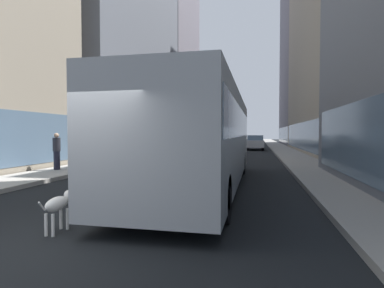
{
  "coord_description": "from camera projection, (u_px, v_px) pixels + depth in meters",
  "views": [
    {
      "loc": [
        3.0,
        -4.07,
        1.82
      ],
      "look_at": [
        0.48,
        7.76,
        1.4
      ],
      "focal_mm": 28.68,
      "sensor_mm": 36.0,
      "label": 1
    }
  ],
  "objects": [
    {
      "name": "ground_plane",
      "position": [
        233.0,
        148.0,
        38.87
      ],
      "size": [
        120.0,
        120.0,
        0.0
      ],
      "primitive_type": "plane",
      "color": "black"
    },
    {
      "name": "sidewalk_left",
      "position": [
        189.0,
        147.0,
        40.06
      ],
      "size": [
        2.4,
        110.0,
        0.15
      ],
      "primitive_type": "cube",
      "color": "#ADA89E",
      "rests_on": "ground"
    },
    {
      "name": "sidewalk_right",
      "position": [
        280.0,
        148.0,
        37.68
      ],
      "size": [
        2.4,
        110.0,
        0.15
      ],
      "primitive_type": "cube",
      "color": "gray",
      "rests_on": "ground"
    },
    {
      "name": "building_left_far",
      "position": [
        159.0,
        50.0,
        47.11
      ],
      "size": [
        9.98,
        14.6,
        29.24
      ],
      "color": "slate",
      "rests_on": "ground"
    },
    {
      "name": "building_right_mid",
      "position": [
        361.0,
        35.0,
        26.92
      ],
      "size": [
        10.06,
        23.13,
        20.95
      ],
      "color": "#A0937F",
      "rests_on": "ground"
    },
    {
      "name": "building_right_far",
      "position": [
        315.0,
        40.0,
        48.83
      ],
      "size": [
        9.54,
        19.39,
        33.56
      ],
      "color": "slate",
      "rests_on": "ground"
    },
    {
      "name": "transit_bus",
      "position": [
        203.0,
        135.0,
        10.43
      ],
      "size": [
        2.78,
        11.53,
        3.05
      ],
      "color": "#999EA3",
      "rests_on": "ground"
    },
    {
      "name": "car_white_van",
      "position": [
        195.0,
        144.0,
        29.01
      ],
      "size": [
        1.77,
        4.04,
        1.62
      ],
      "color": "silver",
      "rests_on": "ground"
    },
    {
      "name": "car_silver_sedan",
      "position": [
        255.0,
        142.0,
        33.83
      ],
      "size": [
        1.81,
        4.12,
        1.62
      ],
      "color": "#B7BABF",
      "rests_on": "ground"
    },
    {
      "name": "car_grey_wagon",
      "position": [
        224.0,
        141.0,
        40.17
      ],
      "size": [
        1.8,
        3.9,
        1.62
      ],
      "color": "slate",
      "rests_on": "ground"
    },
    {
      "name": "box_truck",
      "position": [
        170.0,
        136.0,
        20.86
      ],
      "size": [
        2.3,
        7.5,
        3.05
      ],
      "color": "#A51919",
      "rests_on": "ground"
    },
    {
      "name": "dalmatian_dog",
      "position": [
        59.0,
        204.0,
        5.66
      ],
      "size": [
        0.22,
        0.96,
        0.72
      ],
      "color": "white",
      "rests_on": "ground"
    },
    {
      "name": "pedestrian_in_coat",
      "position": [
        57.0,
        151.0,
        14.08
      ],
      "size": [
        0.34,
        0.34,
        1.69
      ],
      "color": "#1E1E2D",
      "rests_on": "sidewalk_left"
    }
  ]
}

